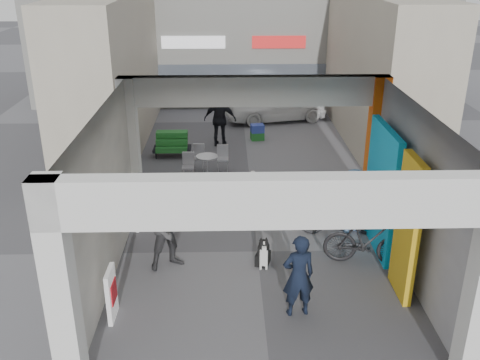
{
  "coord_description": "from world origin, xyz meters",
  "views": [
    {
      "loc": [
        -0.64,
        -10.34,
        6.12
      ],
      "look_at": [
        -0.36,
        1.0,
        1.31
      ],
      "focal_mm": 40.0,
      "sensor_mm": 36.0,
      "label": 1
    }
  ],
  "objects_px": {
    "man_crates": "(220,119)",
    "white_van": "(276,103)",
    "man_elderly": "(353,200)",
    "cafe_set": "(204,165)",
    "bicycle_rear": "(367,241)",
    "man_with_dog": "(298,276)",
    "man_back_turned": "(170,227)",
    "bicycle_front": "(341,214)",
    "produce_stand": "(172,147)",
    "border_collie": "(263,254)"
  },
  "relations": [
    {
      "from": "man_with_dog",
      "to": "man_crates",
      "type": "xyz_separation_m",
      "value": [
        -1.5,
        9.43,
        0.13
      ]
    },
    {
      "from": "produce_stand",
      "to": "bicycle_rear",
      "type": "relative_size",
      "value": 0.66
    },
    {
      "from": "man_elderly",
      "to": "man_crates",
      "type": "xyz_separation_m",
      "value": [
        -3.19,
        6.21,
        0.16
      ]
    },
    {
      "from": "man_with_dog",
      "to": "man_elderly",
      "type": "xyz_separation_m",
      "value": [
        1.7,
        3.22,
        -0.03
      ]
    },
    {
      "from": "border_collie",
      "to": "man_with_dog",
      "type": "xyz_separation_m",
      "value": [
        0.52,
        -1.64,
        0.52
      ]
    },
    {
      "from": "white_van",
      "to": "cafe_set",
      "type": "bearing_deg",
      "value": 142.31
    },
    {
      "from": "man_back_turned",
      "to": "bicycle_rear",
      "type": "relative_size",
      "value": 1.03
    },
    {
      "from": "white_van",
      "to": "border_collie",
      "type": "bearing_deg",
      "value": 161.04
    },
    {
      "from": "man_back_turned",
      "to": "bicycle_front",
      "type": "height_order",
      "value": "man_back_turned"
    },
    {
      "from": "border_collie",
      "to": "man_with_dog",
      "type": "bearing_deg",
      "value": -53.34
    },
    {
      "from": "bicycle_rear",
      "to": "bicycle_front",
      "type": "bearing_deg",
      "value": 23.1
    },
    {
      "from": "white_van",
      "to": "man_elderly",
      "type": "bearing_deg",
      "value": 173.64
    },
    {
      "from": "man_with_dog",
      "to": "man_back_turned",
      "type": "distance_m",
      "value": 2.97
    },
    {
      "from": "man_back_turned",
      "to": "man_crates",
      "type": "relative_size",
      "value": 1.0
    },
    {
      "from": "man_back_turned",
      "to": "man_crates",
      "type": "bearing_deg",
      "value": 56.8
    },
    {
      "from": "produce_stand",
      "to": "man_back_turned",
      "type": "height_order",
      "value": "man_back_turned"
    },
    {
      "from": "man_elderly",
      "to": "white_van",
      "type": "relative_size",
      "value": 0.39
    },
    {
      "from": "man_with_dog",
      "to": "cafe_set",
      "type": "bearing_deg",
      "value": -84.16
    },
    {
      "from": "cafe_set",
      "to": "bicycle_front",
      "type": "bearing_deg",
      "value": -48.6
    },
    {
      "from": "cafe_set",
      "to": "bicycle_front",
      "type": "distance_m",
      "value": 5.07
    },
    {
      "from": "cafe_set",
      "to": "bicycle_front",
      "type": "xyz_separation_m",
      "value": [
        3.35,
        -3.8,
        0.24
      ]
    },
    {
      "from": "bicycle_front",
      "to": "man_with_dog",
      "type": "bearing_deg",
      "value": 158.51
    },
    {
      "from": "cafe_set",
      "to": "man_with_dog",
      "type": "xyz_separation_m",
      "value": [
        1.96,
        -6.82,
        0.52
      ]
    },
    {
      "from": "man_back_turned",
      "to": "white_van",
      "type": "bearing_deg",
      "value": 47.74
    },
    {
      "from": "bicycle_rear",
      "to": "white_van",
      "type": "height_order",
      "value": "white_van"
    },
    {
      "from": "man_crates",
      "to": "man_elderly",
      "type": "bearing_deg",
      "value": 124.92
    },
    {
      "from": "cafe_set",
      "to": "bicycle_rear",
      "type": "height_order",
      "value": "bicycle_rear"
    },
    {
      "from": "man_elderly",
      "to": "man_back_turned",
      "type": "bearing_deg",
      "value": -166.19
    },
    {
      "from": "produce_stand",
      "to": "white_van",
      "type": "xyz_separation_m",
      "value": [
        3.72,
        4.05,
        0.37
      ]
    },
    {
      "from": "produce_stand",
      "to": "man_back_turned",
      "type": "distance_m",
      "value": 6.8
    },
    {
      "from": "cafe_set",
      "to": "border_collie",
      "type": "distance_m",
      "value": 5.38
    },
    {
      "from": "bicycle_front",
      "to": "white_van",
      "type": "relative_size",
      "value": 0.5
    },
    {
      "from": "man_with_dog",
      "to": "bicycle_front",
      "type": "distance_m",
      "value": 3.34
    },
    {
      "from": "produce_stand",
      "to": "man_elderly",
      "type": "distance_m",
      "value": 7.06
    },
    {
      "from": "bicycle_front",
      "to": "white_van",
      "type": "height_order",
      "value": "white_van"
    },
    {
      "from": "man_with_dog",
      "to": "bicycle_front",
      "type": "bearing_deg",
      "value": -124.94
    },
    {
      "from": "man_crates",
      "to": "produce_stand",
      "type": "bearing_deg",
      "value": 40.68
    },
    {
      "from": "border_collie",
      "to": "man_crates",
      "type": "height_order",
      "value": "man_crates"
    },
    {
      "from": "bicycle_rear",
      "to": "man_elderly",
      "type": "bearing_deg",
      "value": 10.26
    },
    {
      "from": "bicycle_front",
      "to": "man_crates",
      "type": "bearing_deg",
      "value": 27.47
    },
    {
      "from": "cafe_set",
      "to": "produce_stand",
      "type": "xyz_separation_m",
      "value": [
        -1.1,
        1.59,
        0.03
      ]
    },
    {
      "from": "border_collie",
      "to": "man_elderly",
      "type": "relative_size",
      "value": 0.46
    },
    {
      "from": "border_collie",
      "to": "man_back_turned",
      "type": "xyz_separation_m",
      "value": [
        -1.94,
        0.03,
        0.65
      ]
    },
    {
      "from": "man_crates",
      "to": "white_van",
      "type": "height_order",
      "value": "man_crates"
    },
    {
      "from": "bicycle_front",
      "to": "bicycle_rear",
      "type": "bearing_deg",
      "value": -164.63
    },
    {
      "from": "cafe_set",
      "to": "man_elderly",
      "type": "relative_size",
      "value": 0.87
    },
    {
      "from": "man_crates",
      "to": "white_van",
      "type": "distance_m",
      "value": 3.73
    },
    {
      "from": "bicycle_rear",
      "to": "white_van",
      "type": "relative_size",
      "value": 0.45
    },
    {
      "from": "bicycle_rear",
      "to": "cafe_set",
      "type": "bearing_deg",
      "value": 46.29
    },
    {
      "from": "man_crates",
      "to": "bicycle_front",
      "type": "xyz_separation_m",
      "value": [
        2.89,
        -6.41,
        -0.41
      ]
    }
  ]
}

